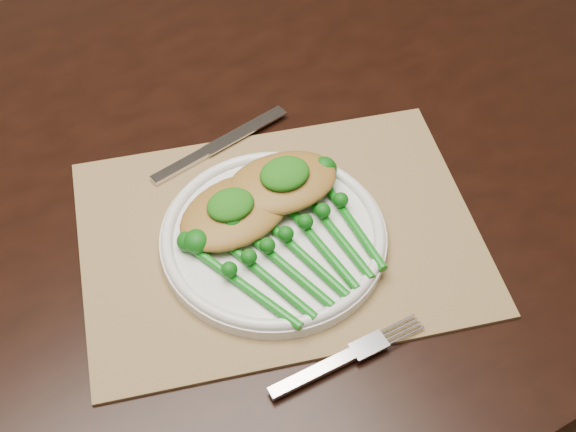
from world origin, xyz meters
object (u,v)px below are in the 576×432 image
dinner_plate (273,237)px  broccolini_bundle (299,252)px  dining_table (189,355)px  chicken_fillet_left (235,211)px  placemat (279,236)px

dinner_plate → broccolini_bundle: 0.04m
dining_table → broccolini_bundle: size_ratio=7.94×
dining_table → dinner_plate: 0.42m
dining_table → dinner_plate: size_ratio=6.61×
dining_table → broccolini_bundle: bearing=-62.4°
chicken_fillet_left → dining_table: bearing=109.4°
placemat → chicken_fillet_left: bearing=154.4°
placemat → broccolini_bundle: 0.05m
dining_table → placemat: size_ratio=3.75×
placemat → broccolini_bundle: size_ratio=2.12×
broccolini_bundle → dining_table: bearing=108.7°
dining_table → chicken_fillet_left: (0.05, -0.10, 0.40)m
placemat → dinner_plate: size_ratio=1.76×
dining_table → broccolini_bundle: 0.44m
chicken_fillet_left → broccolini_bundle: 0.08m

